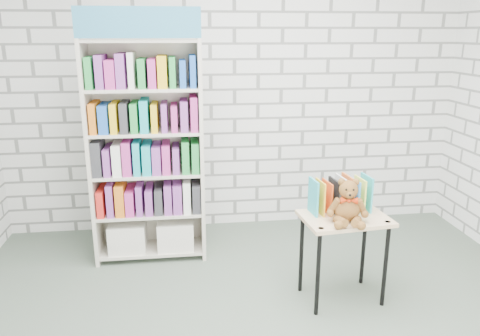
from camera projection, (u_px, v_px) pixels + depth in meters
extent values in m
cube|color=silver|center=(235.00, 90.00, 4.56)|extent=(4.50, 0.02, 2.80)
cube|color=beige|center=(92.00, 155.00, 3.91)|extent=(0.03, 0.37, 1.89)
cube|color=beige|center=(201.00, 152.00, 4.03)|extent=(0.03, 0.37, 1.89)
cube|color=beige|center=(149.00, 149.00, 4.14)|extent=(0.95, 0.02, 1.89)
cube|color=teal|center=(138.00, 22.00, 3.51)|extent=(0.95, 0.02, 0.23)
cube|color=beige|center=(153.00, 248.00, 4.22)|extent=(0.88, 0.35, 0.03)
cube|color=beige|center=(151.00, 211.00, 4.12)|extent=(0.88, 0.35, 0.03)
cube|color=beige|center=(148.00, 172.00, 4.02)|extent=(0.88, 0.35, 0.03)
cube|color=beige|center=(146.00, 132.00, 3.92)|extent=(0.88, 0.35, 0.03)
cube|color=beige|center=(144.00, 89.00, 3.82)|extent=(0.88, 0.35, 0.03)
cube|color=beige|center=(141.00, 41.00, 3.71)|extent=(0.88, 0.35, 0.03)
cube|color=silver|center=(128.00, 235.00, 4.15)|extent=(0.32, 0.31, 0.25)
cube|color=silver|center=(176.00, 233.00, 4.20)|extent=(0.32, 0.31, 0.25)
cube|color=#333338|center=(150.00, 197.00, 4.07)|extent=(0.88, 0.31, 0.25)
cube|color=red|center=(147.00, 157.00, 3.97)|extent=(0.88, 0.31, 0.25)
cube|color=yellow|center=(145.00, 115.00, 3.87)|extent=(0.88, 0.31, 0.25)
cube|color=blue|center=(142.00, 71.00, 3.77)|extent=(0.88, 0.31, 0.25)
cube|color=#D6AD80|center=(345.00, 218.00, 3.37)|extent=(0.65, 0.49, 0.03)
cylinder|color=black|center=(318.00, 274.00, 3.25)|extent=(0.03, 0.03, 0.63)
cylinder|color=black|center=(301.00, 253.00, 3.56)|extent=(0.03, 0.03, 0.63)
cylinder|color=black|center=(385.00, 266.00, 3.37)|extent=(0.03, 0.03, 0.63)
cylinder|color=black|center=(364.00, 247.00, 3.68)|extent=(0.03, 0.03, 0.63)
cylinder|color=black|center=(321.00, 229.00, 3.17)|extent=(0.04, 0.04, 0.01)
cylinder|color=black|center=(388.00, 222.00, 3.28)|extent=(0.04, 0.04, 0.01)
cube|color=#2AA8B7|center=(314.00, 198.00, 3.38)|extent=(0.03, 0.19, 0.25)
cube|color=yellow|center=(320.00, 197.00, 3.39)|extent=(0.03, 0.19, 0.25)
cube|color=#D04916|center=(327.00, 196.00, 3.40)|extent=(0.03, 0.19, 0.25)
cube|color=black|center=(334.00, 196.00, 3.41)|extent=(0.03, 0.19, 0.25)
cube|color=silver|center=(340.00, 195.00, 3.43)|extent=(0.03, 0.19, 0.25)
cube|color=#CB5C23|center=(347.00, 195.00, 3.44)|extent=(0.03, 0.19, 0.25)
cube|color=#388AD3|center=(353.00, 194.00, 3.45)|extent=(0.03, 0.19, 0.25)
cube|color=#E9F150|center=(360.00, 194.00, 3.46)|extent=(0.03, 0.19, 0.25)
cube|color=#2AA8B7|center=(366.00, 193.00, 3.47)|extent=(0.03, 0.19, 0.25)
ellipsoid|color=brown|center=(347.00, 209.00, 3.27)|extent=(0.18, 0.16, 0.18)
sphere|color=brown|center=(349.00, 190.00, 3.22)|extent=(0.13, 0.13, 0.13)
sphere|color=brown|center=(342.00, 182.00, 3.22)|extent=(0.05, 0.05, 0.05)
sphere|color=brown|center=(356.00, 182.00, 3.22)|extent=(0.05, 0.05, 0.05)
sphere|color=brown|center=(350.00, 195.00, 3.18)|extent=(0.05, 0.05, 0.05)
sphere|color=black|center=(346.00, 190.00, 3.17)|extent=(0.02, 0.02, 0.02)
sphere|color=black|center=(353.00, 190.00, 3.17)|extent=(0.02, 0.02, 0.02)
sphere|color=black|center=(350.00, 195.00, 3.15)|extent=(0.02, 0.02, 0.02)
cylinder|color=brown|center=(334.00, 206.00, 3.25)|extent=(0.09, 0.09, 0.13)
cylinder|color=brown|center=(361.00, 206.00, 3.24)|extent=(0.10, 0.07, 0.13)
sphere|color=brown|center=(330.00, 213.00, 3.25)|extent=(0.05, 0.05, 0.05)
sphere|color=brown|center=(365.00, 214.00, 3.24)|extent=(0.05, 0.05, 0.05)
cylinder|color=brown|center=(341.00, 221.00, 3.20)|extent=(0.07, 0.14, 0.07)
cylinder|color=brown|center=(356.00, 221.00, 3.19)|extent=(0.12, 0.15, 0.07)
sphere|color=brown|center=(339.00, 225.00, 3.14)|extent=(0.06, 0.06, 0.06)
sphere|color=brown|center=(361.00, 226.00, 3.13)|extent=(0.06, 0.06, 0.06)
cone|color=red|center=(344.00, 200.00, 3.19)|extent=(0.06, 0.06, 0.05)
cone|color=red|center=(354.00, 201.00, 3.19)|extent=(0.06, 0.06, 0.05)
sphere|color=red|center=(349.00, 201.00, 3.19)|extent=(0.03, 0.03, 0.03)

